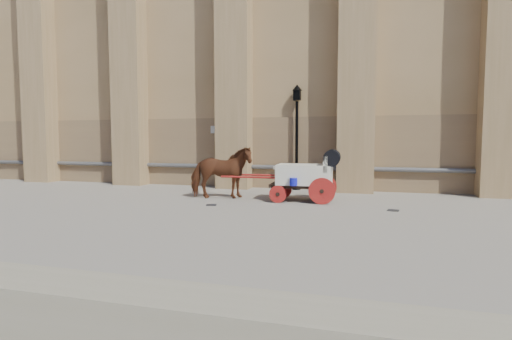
% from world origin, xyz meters
% --- Properties ---
extents(ground, '(90.00, 90.00, 0.00)m').
position_xyz_m(ground, '(0.00, 0.00, 0.00)').
color(ground, gray).
rests_on(ground, ground).
extents(horse, '(2.35, 1.56, 1.83)m').
position_xyz_m(horse, '(-0.47, 0.61, 0.91)').
color(horse, maroon).
rests_on(horse, ground).
extents(carriage, '(4.00, 1.46, 1.73)m').
position_xyz_m(carriage, '(2.57, 0.81, 0.94)').
color(carriage, black).
rests_on(carriage, ground).
extents(street_lamp, '(0.40, 0.40, 4.29)m').
position_xyz_m(street_lamp, '(1.64, 3.78, 2.29)').
color(street_lamp, black).
rests_on(street_lamp, ground).
extents(drain_grate_near, '(0.41, 0.41, 0.01)m').
position_xyz_m(drain_grate_near, '(-0.26, -0.83, 0.01)').
color(drain_grate_near, black).
rests_on(drain_grate_near, ground).
extents(drain_grate_far, '(0.37, 0.37, 0.01)m').
position_xyz_m(drain_grate_far, '(5.21, -0.30, 0.01)').
color(drain_grate_far, black).
rests_on(drain_grate_far, ground).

